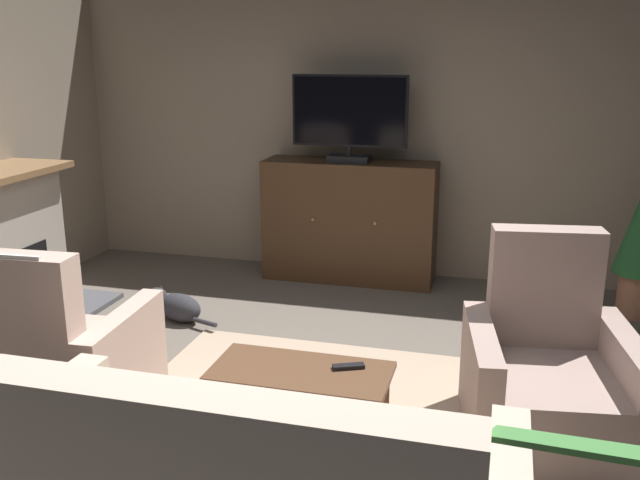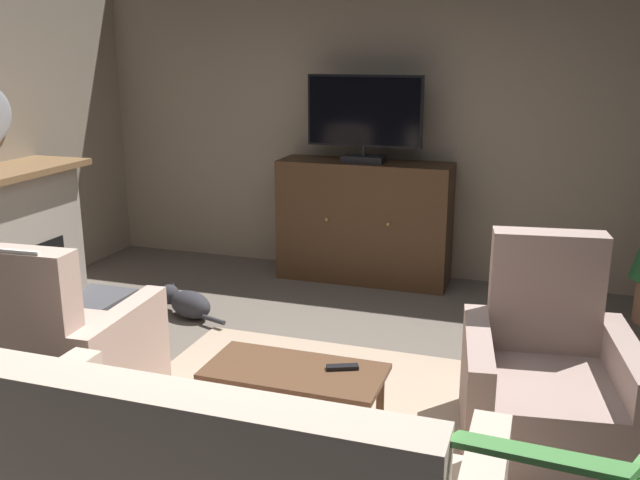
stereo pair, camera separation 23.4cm
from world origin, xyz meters
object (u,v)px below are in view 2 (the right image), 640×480
coffee_table (295,378)px  cat (187,303)px  television (364,117)px  armchair_in_far_corner (546,386)px  tv_remote (342,367)px  armchair_angled_to_table (62,356)px  tv_cabinet (364,224)px  fireplace (13,246)px

coffee_table → cat: coffee_table is taller
television → armchair_in_far_corner: 3.07m
coffee_table → armchair_in_far_corner: (1.28, 0.39, -0.03)m
tv_remote → armchair_angled_to_table: armchair_angled_to_table is taller
television → coffee_table: bearing=-82.4°
television → tv_cabinet: bearing=90.0°
fireplace → tv_remote: (3.01, -0.99, -0.13)m
tv_remote → armchair_angled_to_table: bearing=162.6°
cat → tv_remote: bearing=-38.4°
television → cat: size_ratio=1.46×
coffee_table → tv_remote: (0.24, 0.08, 0.06)m
television → armchair_angled_to_table: 3.23m
cat → armchair_angled_to_table: bearing=-88.4°
television → cat: (-1.09, -1.29, -1.38)m
television → armchair_in_far_corner: (1.64, -2.32, -1.16)m
coffee_table → tv_remote: 0.26m
fireplace → cat: (1.32, 0.35, -0.44)m
armchair_angled_to_table → armchair_in_far_corner: armchair_in_far_corner is taller
coffee_table → cat: (-1.45, 1.42, -0.25)m
tv_cabinet → tv_remote: size_ratio=9.11×
fireplace → cat: bearing=14.8°
cat → fireplace: bearing=-165.2°
armchair_in_far_corner → tv_cabinet: bearing=124.6°
tv_cabinet → tv_remote: bearing=-77.4°
armchair_in_far_corner → fireplace: bearing=170.5°
television → armchair_in_far_corner: television is taller
tv_remote → television: bearing=78.8°
television → armchair_angled_to_table: size_ratio=0.94×
tv_cabinet → fireplace: bearing=-144.8°
fireplace → armchair_angled_to_table: fireplace is taller
television → fireplace: bearing=-145.7°
tv_cabinet → television: 0.97m
fireplace → television: (2.41, 1.64, 0.94)m
tv_cabinet → armchair_in_far_corner: size_ratio=1.41×
fireplace → tv_remote: size_ratio=8.26×
armchair_angled_to_table → cat: (-0.04, 1.53, -0.22)m
tv_remote → armchair_in_far_corner: 1.08m
television → coffee_table: television is taller
television → armchair_angled_to_table: bearing=-110.3°
tv_cabinet → television: television is taller
armchair_in_far_corner → cat: (-2.72, 1.03, -0.22)m
fireplace → armchair_angled_to_table: bearing=-40.8°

